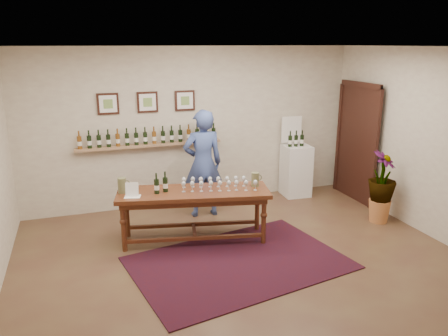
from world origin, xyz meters
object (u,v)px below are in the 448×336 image
object	(u,v)px
person	(203,164)
tasting_table	(194,198)
display_pedestal	(296,171)
potted_plant	(381,187)

from	to	relation	value
person	tasting_table	bearing A→B (deg)	67.99
display_pedestal	potted_plant	world-z (taller)	potted_plant
potted_plant	tasting_table	bearing A→B (deg)	174.41
display_pedestal	tasting_table	bearing A→B (deg)	-150.76
display_pedestal	person	xyz separation A→B (m)	(-1.97, -0.41, 0.42)
display_pedestal	potted_plant	distance (m)	1.77
potted_plant	person	xyz separation A→B (m)	(-2.65, 1.22, 0.31)
potted_plant	person	bearing A→B (deg)	155.31
tasting_table	potted_plant	xyz separation A→B (m)	(3.06, -0.30, -0.07)
display_pedestal	person	distance (m)	2.05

